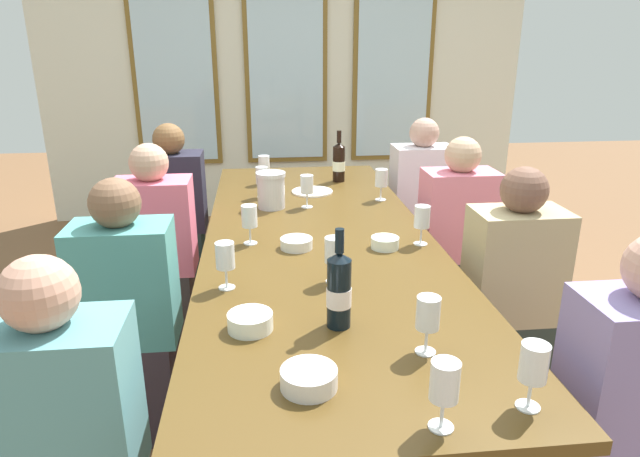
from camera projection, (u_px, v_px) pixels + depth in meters
The scene contains 29 objects.
ground_plane at pixel (319, 376), 2.76m from camera, with size 12.00×12.00×0.00m, color brown.
back_wall_with_windows at pixel (286, 54), 4.84m from camera, with size 4.22×0.10×2.90m.
dining_table at pixel (319, 249), 2.54m from camera, with size 1.02×2.82×0.74m.
white_plate_0 at pixel (312, 192), 3.23m from camera, with size 0.24×0.24×0.01m, color white.
metal_pitcher at pixel (271, 190), 2.91m from camera, with size 0.16×0.16×0.19m.
wine_bottle_0 at pixel (339, 290), 1.70m from camera, with size 0.08×0.08×0.32m.
wine_bottle_1 at pixel (339, 162), 3.44m from camera, with size 0.08×0.08×0.32m.
tasting_bowl_0 at pixel (250, 322), 1.71m from camera, with size 0.14×0.14×0.05m, color white.
tasting_bowl_1 at pixel (309, 379), 1.43m from camera, with size 0.15×0.15×0.05m, color white.
tasting_bowl_2 at pixel (296, 243), 2.37m from camera, with size 0.14×0.14×0.04m, color white.
tasting_bowl_3 at pixel (385, 243), 2.37m from camera, with size 0.12×0.12×0.05m, color white.
wine_glass_0 at pixel (428, 314), 1.56m from camera, with size 0.07×0.07×0.17m.
wine_glass_1 at pixel (262, 177), 3.09m from camera, with size 0.07×0.07×0.17m.
wine_glass_2 at pixel (225, 258), 1.97m from camera, with size 0.07×0.07×0.17m.
wine_glass_3 at pixel (381, 179), 3.04m from camera, with size 0.07×0.07×0.17m.
wine_glass_4 at pixel (445, 383), 1.25m from camera, with size 0.07×0.07×0.17m.
wine_glass_5 at pixel (333, 252), 2.01m from camera, with size 0.07×0.07×0.17m.
wine_glass_6 at pixel (534, 366), 1.32m from camera, with size 0.07×0.07×0.17m.
wine_glass_7 at pixel (307, 185), 2.91m from camera, with size 0.07×0.07×0.17m.
wine_glass_8 at pixel (422, 218), 2.39m from camera, with size 0.07×0.07×0.17m.
wine_glass_9 at pixel (249, 218), 2.40m from camera, with size 0.07×0.07×0.17m.
wine_glass_10 at pixel (264, 164), 3.38m from camera, with size 0.07×0.07×0.17m.
seated_person_0 at pixel (130, 321), 2.21m from camera, with size 0.38×0.24×1.11m.
seated_person_1 at pixel (511, 300), 2.39m from camera, with size 0.38×0.24×1.11m.
seated_person_3 at pixel (627, 421), 1.64m from camera, with size 0.38×0.24×1.11m.
seated_person_4 at pixel (158, 256), 2.87m from camera, with size 0.38×0.24×1.11m.
seated_person_5 at pixel (455, 243), 3.04m from camera, with size 0.38×0.24×1.11m.
seated_person_6 at pixel (176, 217), 3.48m from camera, with size 0.38×0.24×1.11m.
seated_person_7 at pixel (420, 206), 3.70m from camera, with size 0.38×0.24×1.11m.
Camera 1 is at (-0.25, -2.36, 1.60)m, focal length 31.29 mm.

